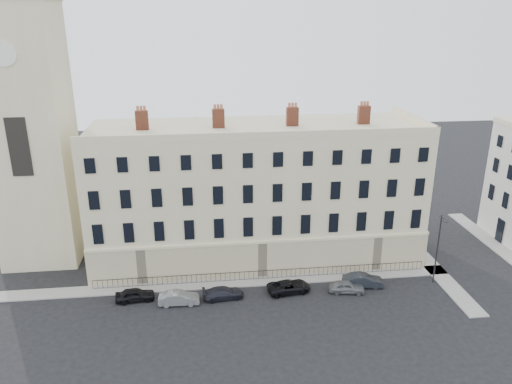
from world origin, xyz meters
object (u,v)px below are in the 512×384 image
(car_a, at_px, (135,295))
(car_c, at_px, (223,293))
(car_e, at_px, (347,287))
(streetlamp, at_px, (438,246))
(car_d, at_px, (289,287))
(car_b, at_px, (179,298))
(car_f, at_px, (363,280))

(car_a, height_order, car_c, car_a)
(car_c, bearing_deg, car_e, -97.51)
(car_c, relative_size, streetlamp, 0.53)
(car_c, relative_size, car_e, 1.13)
(car_c, height_order, streetlamp, streetlamp)
(car_a, relative_size, car_c, 0.93)
(car_d, height_order, streetlamp, streetlamp)
(car_b, relative_size, streetlamp, 0.51)
(car_f, bearing_deg, streetlamp, -83.67)
(car_a, distance_m, car_f, 23.01)
(car_b, distance_m, streetlamp, 26.54)
(car_b, bearing_deg, car_f, -85.25)
(car_c, xyz_separation_m, car_e, (12.40, -0.35, 0.02))
(car_a, xyz_separation_m, car_e, (21.01, -0.97, -0.03))
(car_b, relative_size, car_e, 1.09)
(car_c, xyz_separation_m, car_d, (6.66, 0.38, 0.02))
(car_f, bearing_deg, car_d, 99.03)
(car_c, relative_size, car_f, 0.98)
(car_a, height_order, car_d, car_a)
(streetlamp, bearing_deg, car_c, 168.16)
(car_a, height_order, streetlamp, streetlamp)
(car_d, xyz_separation_m, car_f, (7.76, 0.19, 0.07))
(car_c, distance_m, car_f, 14.42)
(car_a, bearing_deg, car_b, -110.43)
(car_e, bearing_deg, car_c, 98.18)
(car_e, relative_size, car_f, 0.87)
(car_b, xyz_separation_m, car_f, (18.72, 1.07, 0.03))
(car_e, bearing_deg, streetlamp, -75.77)
(car_f, bearing_deg, car_b, 100.91)
(car_e, bearing_deg, car_a, 97.14)
(car_e, distance_m, car_f, 2.21)
(car_b, distance_m, car_d, 11.00)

